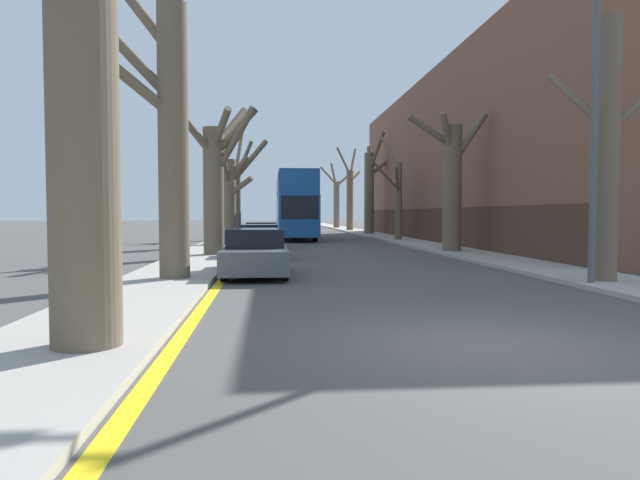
{
  "coord_description": "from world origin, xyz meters",
  "views": [
    {
      "loc": [
        -3.05,
        -7.57,
        1.83
      ],
      "look_at": [
        0.11,
        27.68,
        0.2
      ],
      "focal_mm": 32.0,
      "sensor_mm": 36.0,
      "label": 1
    }
  ],
  "objects_px": {
    "street_tree_left_1": "(169,132)",
    "street_tree_left_4": "(236,192)",
    "parked_car_1": "(259,243)",
    "street_tree_right_3": "(370,189)",
    "street_tree_right_4": "(350,196)",
    "lamp_post": "(592,77)",
    "street_tree_left_0": "(81,72)",
    "street_tree_left_2": "(215,177)",
    "parked_car_0": "(256,253)",
    "street_tree_right_1": "(452,182)",
    "double_decker_bus": "(296,203)",
    "street_tree_right_0": "(609,144)",
    "parked_car_2": "(261,236)",
    "street_tree_right_5": "(336,200)",
    "street_tree_left_3": "(230,196)",
    "street_tree_right_2": "(397,196)"
  },
  "relations": [
    {
      "from": "street_tree_left_1",
      "to": "street_tree_left_4",
      "type": "bearing_deg",
      "value": 89.2
    },
    {
      "from": "street_tree_left_4",
      "to": "parked_car_1",
      "type": "relative_size",
      "value": 1.97
    },
    {
      "from": "street_tree_right_3",
      "to": "street_tree_right_4",
      "type": "xyz_separation_m",
      "value": [
        -0.2,
        11.05,
        -0.27
      ]
    },
    {
      "from": "street_tree_right_3",
      "to": "lamp_post",
      "type": "relative_size",
      "value": 0.92
    },
    {
      "from": "street_tree_left_0",
      "to": "street_tree_left_2",
      "type": "relative_size",
      "value": 1.15
    },
    {
      "from": "street_tree_right_3",
      "to": "parked_car_0",
      "type": "distance_m",
      "value": 33.13
    },
    {
      "from": "street_tree_right_1",
      "to": "double_decker_bus",
      "type": "relative_size",
      "value": 0.61
    },
    {
      "from": "street_tree_left_0",
      "to": "street_tree_right_1",
      "type": "bearing_deg",
      "value": 59.4
    },
    {
      "from": "street_tree_right_0",
      "to": "parked_car_2",
      "type": "distance_m",
      "value": 18.71
    },
    {
      "from": "street_tree_left_1",
      "to": "street_tree_right_5",
      "type": "height_order",
      "value": "street_tree_left_1"
    },
    {
      "from": "street_tree_left_4",
      "to": "parked_car_2",
      "type": "distance_m",
      "value": 11.08
    },
    {
      "from": "street_tree_right_1",
      "to": "street_tree_right_3",
      "type": "height_order",
      "value": "street_tree_right_3"
    },
    {
      "from": "street_tree_left_3",
      "to": "street_tree_right_5",
      "type": "relative_size",
      "value": 0.78
    },
    {
      "from": "street_tree_left_1",
      "to": "street_tree_right_3",
      "type": "height_order",
      "value": "street_tree_left_1"
    },
    {
      "from": "street_tree_right_0",
      "to": "parked_car_0",
      "type": "xyz_separation_m",
      "value": [
        -9.06,
        3.05,
        -2.94
      ]
    },
    {
      "from": "street_tree_left_2",
      "to": "street_tree_right_4",
      "type": "xyz_separation_m",
      "value": [
        10.77,
        35.27,
        0.35
      ]
    },
    {
      "from": "street_tree_right_4",
      "to": "street_tree_right_5",
      "type": "height_order",
      "value": "street_tree_right_4"
    },
    {
      "from": "street_tree_left_0",
      "to": "street_tree_left_1",
      "type": "height_order",
      "value": "street_tree_left_1"
    },
    {
      "from": "street_tree_left_2",
      "to": "lamp_post",
      "type": "height_order",
      "value": "lamp_post"
    },
    {
      "from": "parked_car_2",
      "to": "street_tree_left_4",
      "type": "bearing_deg",
      "value": 100.09
    },
    {
      "from": "street_tree_left_3",
      "to": "lamp_post",
      "type": "bearing_deg",
      "value": -62.35
    },
    {
      "from": "street_tree_right_5",
      "to": "parked_car_2",
      "type": "height_order",
      "value": "street_tree_right_5"
    },
    {
      "from": "parked_car_1",
      "to": "parked_car_0",
      "type": "bearing_deg",
      "value": -90.0
    },
    {
      "from": "double_decker_bus",
      "to": "street_tree_right_0",
      "type": "bearing_deg",
      "value": -75.79
    },
    {
      "from": "street_tree_left_3",
      "to": "street_tree_right_3",
      "type": "distance_m",
      "value": 19.4
    },
    {
      "from": "street_tree_left_0",
      "to": "street_tree_right_0",
      "type": "height_order",
      "value": "street_tree_left_0"
    },
    {
      "from": "street_tree_right_3",
      "to": "street_tree_right_4",
      "type": "relative_size",
      "value": 0.98
    },
    {
      "from": "parked_car_2",
      "to": "parked_car_1",
      "type": "bearing_deg",
      "value": -90.0
    },
    {
      "from": "street_tree_left_4",
      "to": "street_tree_right_2",
      "type": "xyz_separation_m",
      "value": [
        10.75,
        -3.37,
        -0.33
      ]
    },
    {
      "from": "street_tree_left_3",
      "to": "street_tree_right_0",
      "type": "distance_m",
      "value": 21.65
    },
    {
      "from": "street_tree_right_0",
      "to": "street_tree_right_4",
      "type": "xyz_separation_m",
      "value": [
        -0.14,
        45.77,
        0.13
      ]
    },
    {
      "from": "street_tree_left_4",
      "to": "street_tree_right_0",
      "type": "relative_size",
      "value": 1.18
    },
    {
      "from": "street_tree_left_2",
      "to": "street_tree_right_2",
      "type": "height_order",
      "value": "street_tree_right_2"
    },
    {
      "from": "street_tree_right_3",
      "to": "parked_car_1",
      "type": "distance_m",
      "value": 27.07
    },
    {
      "from": "street_tree_right_0",
      "to": "street_tree_left_4",
      "type": "bearing_deg",
      "value": 112.3
    },
    {
      "from": "street_tree_right_0",
      "to": "street_tree_right_2",
      "type": "xyz_separation_m",
      "value": [
        -0.2,
        23.33,
        -0.6
      ]
    },
    {
      "from": "parked_car_0",
      "to": "lamp_post",
      "type": "height_order",
      "value": "lamp_post"
    },
    {
      "from": "parked_car_1",
      "to": "lamp_post",
      "type": "distance_m",
      "value": 13.7
    },
    {
      "from": "street_tree_right_1",
      "to": "street_tree_right_2",
      "type": "relative_size",
      "value": 0.89
    },
    {
      "from": "street_tree_right_2",
      "to": "lamp_post",
      "type": "distance_m",
      "value": 23.91
    },
    {
      "from": "street_tree_left_2",
      "to": "parked_car_2",
      "type": "relative_size",
      "value": 1.58
    },
    {
      "from": "parked_car_0",
      "to": "street_tree_right_2",
      "type": "bearing_deg",
      "value": 66.38
    },
    {
      "from": "street_tree_left_1",
      "to": "street_tree_right_4",
      "type": "distance_m",
      "value": 45.56
    },
    {
      "from": "parked_car_1",
      "to": "parked_car_2",
      "type": "height_order",
      "value": "parked_car_1"
    },
    {
      "from": "street_tree_left_3",
      "to": "street_tree_right_1",
      "type": "xyz_separation_m",
      "value": [
        10.61,
        -6.84,
        0.42
      ]
    },
    {
      "from": "street_tree_right_1",
      "to": "street_tree_right_2",
      "type": "distance_m",
      "value": 11.44
    },
    {
      "from": "street_tree_left_1",
      "to": "street_tree_left_2",
      "type": "relative_size",
      "value": 1.3
    },
    {
      "from": "street_tree_left_4",
      "to": "street_tree_right_1",
      "type": "height_order",
      "value": "street_tree_left_4"
    },
    {
      "from": "double_decker_bus",
      "to": "parked_car_2",
      "type": "bearing_deg",
      "value": -102.33
    },
    {
      "from": "street_tree_right_1",
      "to": "street_tree_left_4",
      "type": "bearing_deg",
      "value": 125.9
    }
  ]
}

